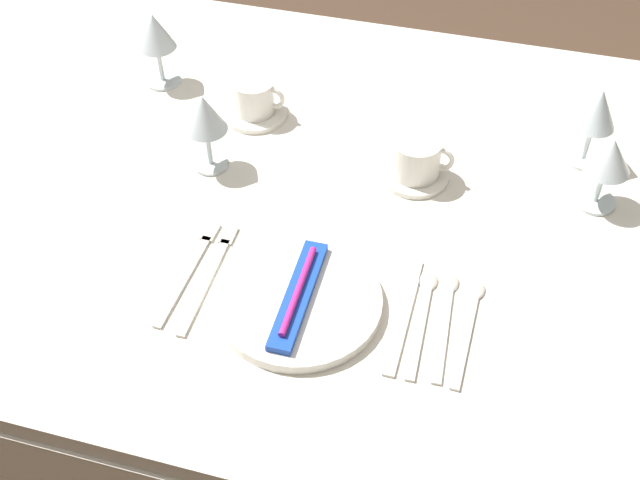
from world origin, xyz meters
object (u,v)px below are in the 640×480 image
object	(u,v)px
fork_inner	(190,268)
spoon_dessert	(446,311)
dinner_plate	(299,301)
coffee_cup_right	(417,157)
wine_glass_centre	(155,35)
wine_glass_left	(609,159)
spoon_tea	(470,318)
wine_glass_right	(205,117)
dinner_knife	(403,318)
coffee_cup_left	(255,96)
toothbrush_package	(298,294)
wine_glass_far	(597,112)
fork_outer	(210,273)
spoon_soup	(423,309)

from	to	relation	value
fork_inner	spoon_dessert	world-z (taller)	spoon_dessert
dinner_plate	spoon_dessert	bearing A→B (deg)	11.69
coffee_cup_right	wine_glass_centre	bearing A→B (deg)	164.34
dinner_plate	wine_glass_left	world-z (taller)	wine_glass_left
spoon_tea	wine_glass_right	distance (m)	0.55
spoon_tea	wine_glass_left	world-z (taller)	wine_glass_left
dinner_knife	wine_glass_centre	distance (m)	0.75
coffee_cup_left	wine_glass_right	distance (m)	0.17
dinner_knife	spoon_tea	distance (m)	0.10
dinner_plate	wine_glass_left	distance (m)	0.55
coffee_cup_right	wine_glass_right	bearing A→B (deg)	-169.49
toothbrush_package	wine_glass_centre	distance (m)	0.65
spoon_dessert	spoon_tea	size ratio (longest dim) A/B	1.01
coffee_cup_right	dinner_plate	bearing A→B (deg)	-108.87
toothbrush_package	wine_glass_far	xyz separation A→B (m)	(0.39, 0.45, 0.08)
spoon_tea	coffee_cup_right	distance (m)	0.32
spoon_tea	dinner_knife	bearing A→B (deg)	-165.06
dinner_plate	spoon_dessert	distance (m)	0.22
coffee_cup_left	wine_glass_right	world-z (taller)	wine_glass_right
dinner_plate	wine_glass_centre	xyz separation A→B (m)	(-0.42, 0.48, 0.10)
fork_outer	spoon_tea	distance (m)	0.40
coffee_cup_right	fork_outer	bearing A→B (deg)	-130.35
dinner_plate	fork_inner	size ratio (longest dim) A/B	1.11
fork_outer	wine_glass_right	world-z (taller)	wine_glass_right
fork_inner	coffee_cup_right	xyz separation A→B (m)	(0.30, 0.31, 0.04)
coffee_cup_left	wine_glass_centre	distance (m)	0.23
spoon_soup	spoon_dessert	bearing A→B (deg)	8.57
fork_outer	dinner_knife	distance (m)	0.30
spoon_dessert	fork_inner	bearing A→B (deg)	-177.34
spoon_soup	fork_inner	bearing A→B (deg)	-177.88
dinner_knife	coffee_cup_left	bearing A→B (deg)	131.55
coffee_cup_right	wine_glass_right	world-z (taller)	wine_glass_right
spoon_soup	coffee_cup_left	bearing A→B (deg)	135.16
spoon_soup	wine_glass_right	distance (m)	0.49
spoon_soup	wine_glass_centre	world-z (taller)	wine_glass_centre
coffee_cup_left	coffee_cup_right	size ratio (longest dim) A/B	0.91
fork_outer	spoon_tea	bearing A→B (deg)	2.45
fork_inner	dinner_knife	size ratio (longest dim) A/B	1.00
coffee_cup_right	toothbrush_package	bearing A→B (deg)	-108.87
wine_glass_right	wine_glass_far	xyz separation A→B (m)	(0.63, 0.19, 0.00)
spoon_tea	fork_inner	bearing A→B (deg)	-178.04
wine_glass_centre	spoon_dessert	bearing A→B (deg)	-34.56
coffee_cup_left	wine_glass_left	distance (m)	0.63
spoon_dessert	coffee_cup_left	xyz separation A→B (m)	(-0.42, 0.38, 0.04)
dinner_knife	coffee_cup_right	distance (m)	0.32
dinner_plate	spoon_soup	size ratio (longest dim) A/B	1.20
toothbrush_package	wine_glass_centre	size ratio (longest dim) A/B	1.41
toothbrush_package	fork_inner	world-z (taller)	toothbrush_package
fork_outer	coffee_cup_right	size ratio (longest dim) A/B	2.12
toothbrush_package	wine_glass_centre	world-z (taller)	wine_glass_centre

